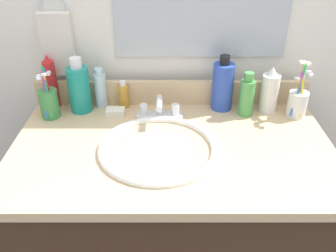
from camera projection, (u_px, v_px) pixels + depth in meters
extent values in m
cube|color=#382316|center=(171.00, 241.00, 1.35)|extent=(0.96, 0.54, 0.80)
cube|color=#D1B284|center=(172.00, 149.00, 1.13)|extent=(1.00, 0.58, 0.03)
cube|color=#D1B284|center=(171.00, 92.00, 1.34)|extent=(1.00, 0.02, 0.09)
cube|color=white|center=(171.00, 134.00, 1.51)|extent=(2.10, 0.04, 1.30)
torus|color=silver|center=(53.00, 8.00, 1.22)|extent=(0.10, 0.01, 0.10)
cube|color=silver|center=(58.00, 44.00, 1.27)|extent=(0.11, 0.04, 0.22)
torus|color=white|center=(158.00, 148.00, 1.11)|extent=(0.37, 0.37, 0.02)
ellipsoid|color=white|center=(158.00, 160.00, 1.13)|extent=(0.32, 0.32, 0.11)
cylinder|color=#B2B5BA|center=(159.00, 169.00, 1.15)|extent=(0.04, 0.04, 0.01)
cube|color=silver|center=(159.00, 115.00, 1.28)|extent=(0.16, 0.05, 0.01)
cylinder|color=silver|center=(159.00, 106.00, 1.26)|extent=(0.02, 0.02, 0.06)
cylinder|color=silver|center=(159.00, 103.00, 1.21)|extent=(0.02, 0.09, 0.02)
cylinder|color=silver|center=(144.00, 109.00, 1.26)|extent=(0.03, 0.03, 0.04)
cylinder|color=silver|center=(175.00, 109.00, 1.26)|extent=(0.03, 0.03, 0.04)
cylinder|color=white|center=(269.00, 93.00, 1.28)|extent=(0.06, 0.06, 0.14)
cone|color=white|center=(273.00, 71.00, 1.24)|extent=(0.04, 0.04, 0.03)
cylinder|color=gold|center=(124.00, 96.00, 1.32)|extent=(0.04, 0.04, 0.09)
cylinder|color=white|center=(123.00, 83.00, 1.29)|extent=(0.02, 0.02, 0.02)
cylinder|color=#2D4CB2|center=(222.00, 87.00, 1.29)|extent=(0.07, 0.07, 0.17)
cylinder|color=black|center=(225.00, 60.00, 1.24)|extent=(0.03, 0.03, 0.03)
cylinder|color=#4C9E4C|center=(246.00, 98.00, 1.26)|extent=(0.05, 0.05, 0.13)
cylinder|color=#4C9E4C|center=(249.00, 77.00, 1.22)|extent=(0.03, 0.03, 0.03)
cylinder|color=teal|center=(79.00, 90.00, 1.28)|extent=(0.08, 0.08, 0.16)
cylinder|color=white|center=(75.00, 63.00, 1.23)|extent=(0.04, 0.04, 0.04)
cylinder|color=red|center=(51.00, 84.00, 1.30)|extent=(0.04, 0.04, 0.17)
cone|color=red|center=(46.00, 58.00, 1.25)|extent=(0.03, 0.03, 0.03)
cylinder|color=silver|center=(100.00, 91.00, 1.32)|extent=(0.04, 0.04, 0.12)
cylinder|color=silver|center=(98.00, 72.00, 1.28)|extent=(0.03, 0.03, 0.02)
cylinder|color=#3F8C47|center=(49.00, 104.00, 1.26)|extent=(0.06, 0.06, 0.10)
cylinder|color=#D8333F|center=(49.00, 93.00, 1.24)|extent=(0.02, 0.03, 0.16)
cube|color=white|center=(48.00, 73.00, 1.22)|extent=(0.01, 0.02, 0.01)
cylinder|color=#B23FBF|center=(45.00, 94.00, 1.23)|extent=(0.02, 0.02, 0.16)
cube|color=white|center=(39.00, 76.00, 1.18)|extent=(0.01, 0.02, 0.01)
cylinder|color=green|center=(47.00, 92.00, 1.22)|extent=(0.02, 0.05, 0.17)
cube|color=white|center=(44.00, 74.00, 1.17)|extent=(0.01, 0.02, 0.01)
cylinder|color=yellow|center=(47.00, 93.00, 1.25)|extent=(0.02, 0.04, 0.15)
cube|color=white|center=(43.00, 75.00, 1.23)|extent=(0.01, 0.02, 0.01)
cylinder|color=blue|center=(46.00, 94.00, 1.22)|extent=(0.01, 0.06, 0.16)
cube|color=white|center=(39.00, 79.00, 1.17)|extent=(0.01, 0.02, 0.01)
cylinder|color=white|center=(297.00, 104.00, 1.26)|extent=(0.07, 0.07, 0.09)
cylinder|color=#B23FBF|center=(302.00, 92.00, 1.25)|extent=(0.05, 0.02, 0.15)
cube|color=white|center=(311.00, 75.00, 1.22)|extent=(0.01, 0.02, 0.01)
cylinder|color=green|center=(300.00, 87.00, 1.24)|extent=(0.02, 0.05, 0.19)
cube|color=white|center=(304.00, 63.00, 1.22)|extent=(0.01, 0.02, 0.01)
cylinder|color=blue|center=(298.00, 93.00, 1.23)|extent=(0.05, 0.05, 0.16)
cube|color=white|center=(297.00, 79.00, 1.18)|extent=(0.01, 0.02, 0.02)
cylinder|color=white|center=(302.00, 88.00, 1.24)|extent=(0.02, 0.02, 0.19)
cube|color=white|center=(308.00, 64.00, 1.20)|extent=(0.01, 0.02, 0.01)
cylinder|color=orange|center=(299.00, 87.00, 1.24)|extent=(0.01, 0.04, 0.19)
cube|color=white|center=(302.00, 63.00, 1.21)|extent=(0.01, 0.02, 0.01)
cylinder|color=yellow|center=(302.00, 91.00, 1.23)|extent=(0.01, 0.05, 0.18)
cube|color=white|center=(309.00, 72.00, 1.17)|extent=(0.01, 0.02, 0.01)
cube|color=white|center=(115.00, 112.00, 1.28)|extent=(0.06, 0.04, 0.02)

